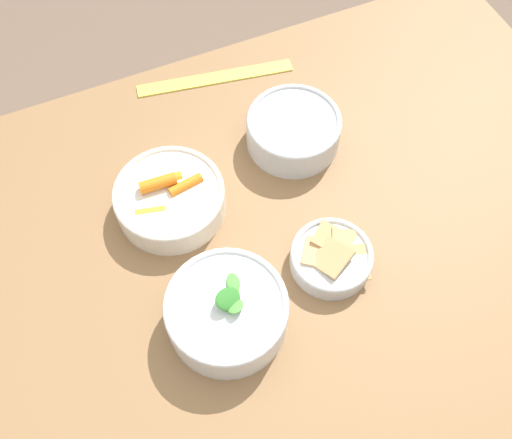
{
  "coord_description": "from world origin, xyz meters",
  "views": [
    {
      "loc": [
        -0.15,
        -0.36,
        1.58
      ],
      "look_at": [
        0.02,
        0.04,
        0.81
      ],
      "focal_mm": 40.0,
      "sensor_mm": 36.0,
      "label": 1
    }
  ],
  "objects_px": {
    "bowl_cookies": "(332,257)",
    "bowl_beans_hotdog": "(293,131)",
    "bowl_carrots": "(170,198)",
    "bowl_greens": "(227,311)",
    "ruler": "(215,78)"
  },
  "relations": [
    {
      "from": "bowl_carrots",
      "to": "bowl_cookies",
      "type": "distance_m",
      "value": 0.27
    },
    {
      "from": "bowl_greens",
      "to": "ruler",
      "type": "relative_size",
      "value": 0.61
    },
    {
      "from": "bowl_carrots",
      "to": "bowl_cookies",
      "type": "height_order",
      "value": "bowl_carrots"
    },
    {
      "from": "bowl_cookies",
      "to": "bowl_carrots",
      "type": "bearing_deg",
      "value": 135.1
    },
    {
      "from": "bowl_cookies",
      "to": "bowl_greens",
      "type": "bearing_deg",
      "value": -172.57
    },
    {
      "from": "bowl_carrots",
      "to": "bowl_greens",
      "type": "height_order",
      "value": "bowl_greens"
    },
    {
      "from": "bowl_carrots",
      "to": "ruler",
      "type": "bearing_deg",
      "value": 54.33
    },
    {
      "from": "bowl_greens",
      "to": "bowl_beans_hotdog",
      "type": "xyz_separation_m",
      "value": [
        0.23,
        0.26,
        -0.01
      ]
    },
    {
      "from": "bowl_greens",
      "to": "bowl_cookies",
      "type": "xyz_separation_m",
      "value": [
        0.18,
        0.02,
        -0.02
      ]
    },
    {
      "from": "bowl_greens",
      "to": "bowl_cookies",
      "type": "bearing_deg",
      "value": 7.43
    },
    {
      "from": "bowl_beans_hotdog",
      "to": "ruler",
      "type": "xyz_separation_m",
      "value": [
        -0.07,
        0.19,
        -0.03
      ]
    },
    {
      "from": "bowl_greens",
      "to": "bowl_cookies",
      "type": "distance_m",
      "value": 0.18
    },
    {
      "from": "bowl_carrots",
      "to": "bowl_greens",
      "type": "relative_size",
      "value": 0.99
    },
    {
      "from": "bowl_cookies",
      "to": "bowl_beans_hotdog",
      "type": "bearing_deg",
      "value": 78.94
    },
    {
      "from": "bowl_carrots",
      "to": "bowl_greens",
      "type": "xyz_separation_m",
      "value": [
        0.01,
        -0.22,
        0.01
      ]
    }
  ]
}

